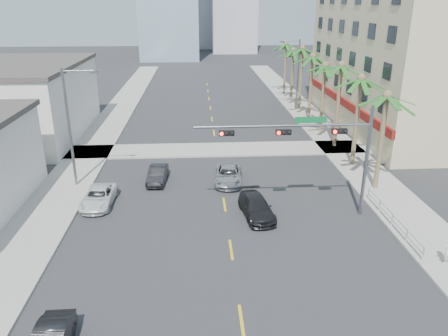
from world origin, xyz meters
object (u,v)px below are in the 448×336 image
at_px(traffic_signal_mast, 319,143).
at_px(car_lane_right, 256,207).
at_px(car_parked_far, 99,197).
at_px(car_lane_center, 228,175).
at_px(pedestrian, 448,251).
at_px(car_lane_left, 158,174).

bearing_deg(traffic_signal_mast, car_lane_right, 177.16).
relative_size(car_parked_far, car_lane_center, 0.97).
relative_size(car_lane_right, pedestrian, 2.84).
bearing_deg(pedestrian, car_lane_left, -56.33).
height_order(car_lane_left, car_lane_center, car_lane_center).
bearing_deg(car_parked_far, car_lane_right, -10.25).
xyz_separation_m(car_lane_left, car_lane_center, (5.57, -0.47, 0.01)).
bearing_deg(car_lane_right, pedestrian, -42.24).
distance_m(car_lane_center, car_lane_right, 6.04).
xyz_separation_m(car_lane_center, car_lane_right, (1.43, -5.87, 0.02)).
xyz_separation_m(traffic_signal_mast, car_parked_far, (-14.54, 2.52, -4.46)).
bearing_deg(car_parked_far, car_lane_center, 22.77).
distance_m(car_lane_center, pedestrian, 16.45).
bearing_deg(traffic_signal_mast, car_lane_center, 130.73).
height_order(car_parked_far, car_lane_right, car_lane_right).
bearing_deg(car_lane_center, traffic_signal_mast, -44.48).
height_order(traffic_signal_mast, car_parked_far, traffic_signal_mast).
distance_m(car_lane_left, car_lane_right, 9.45).
xyz_separation_m(car_parked_far, car_lane_left, (3.76, 4.01, 0.01)).
relative_size(traffic_signal_mast, car_parked_far, 2.56).
bearing_deg(car_lane_center, car_lane_left, 179.95).
distance_m(traffic_signal_mast, pedestrian, 9.41).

